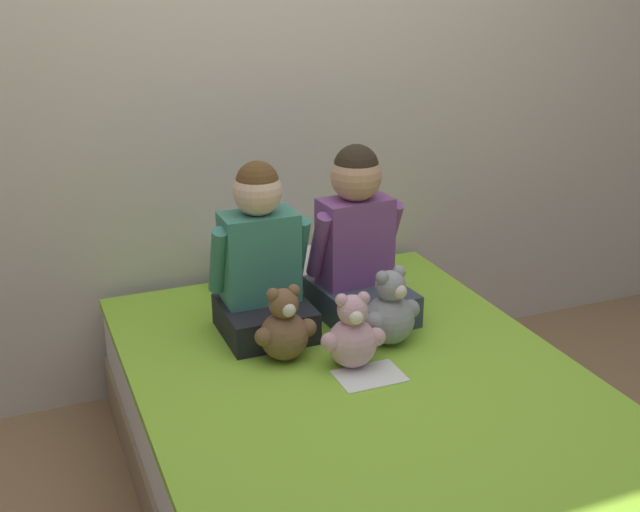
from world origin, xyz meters
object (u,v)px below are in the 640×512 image
bed (362,441)px  teddy_bear_held_by_left_child (284,329)px  child_on_right (358,244)px  pillow_at_headboard (282,276)px  teddy_bear_held_by_right_child (390,312)px  child_on_left (261,261)px  sign_card (370,377)px  teddy_bear_between_children (352,336)px

bed → teddy_bear_held_by_left_child: bearing=130.7°
child_on_right → pillow_at_headboard: child_on_right is taller
teddy_bear_held_by_right_child → child_on_left: bearing=129.3°
teddy_bear_held_by_left_child → pillow_at_headboard: bearing=68.0°
child_on_left → teddy_bear_held_by_left_child: size_ratio=2.38×
teddy_bear_held_by_left_child → sign_card: 0.32m
child_on_right → child_on_left: bearing=175.7°
bed → sign_card: (0.02, -0.00, 0.24)m
sign_card → teddy_bear_between_children: bearing=103.4°
teddy_bear_held_by_right_child → teddy_bear_held_by_left_child: bearing=159.7°
teddy_bear_held_by_right_child → pillow_at_headboard: size_ratio=0.57×
pillow_at_headboard → child_on_left: bearing=-120.8°
teddy_bear_between_children → pillow_at_headboard: size_ratio=0.53×
sign_card → child_on_right: bearing=70.5°
bed → child_on_right: (0.18, 0.45, 0.50)m
bed → pillow_at_headboard: 0.81m
sign_card → pillow_at_headboard: bearing=91.6°
child_on_left → child_on_right: bearing=0.6°
child_on_right → teddy_bear_held_by_left_child: 0.46m
teddy_bear_held_by_right_child → teddy_bear_between_children: bearing=-167.6°
teddy_bear_held_by_right_child → child_on_right: bearing=74.9°
bed → pillow_at_headboard: pillow_at_headboard is taller
child_on_right → teddy_bear_held_by_right_child: bearing=-94.1°
teddy_bear_between_children → sign_card: bearing=-67.8°
child_on_right → teddy_bear_held_by_right_child: size_ratio=2.31×
child_on_right → teddy_bear_between_children: child_on_right is taller
pillow_at_headboard → teddy_bear_held_by_right_child: bearing=-72.0°
child_on_right → teddy_bear_held_by_left_child: bearing=-152.5°
teddy_bear_held_by_right_child → sign_card: teddy_bear_held_by_right_child is taller
bed → teddy_bear_between_children: (-0.00, 0.09, 0.34)m
child_on_right → pillow_at_headboard: size_ratio=1.31×
child_on_right → teddy_bear_between_children: (-0.18, -0.36, -0.16)m
teddy_bear_held_by_right_child → pillow_at_headboard: (-0.18, 0.57, -0.06)m
teddy_bear_held_by_left_child → teddy_bear_held_by_right_child: teddy_bear_held_by_right_child is taller
child_on_right → pillow_at_headboard: bearing=115.5°
teddy_bear_held_by_left_child → pillow_at_headboard: 0.57m
teddy_bear_held_by_right_child → sign_card: (-0.16, -0.19, -0.11)m
child_on_left → pillow_at_headboard: size_ratio=1.26×
child_on_right → teddy_bear_held_by_left_child: (-0.37, -0.23, -0.16)m
child_on_left → child_on_right: (0.37, 0.00, 0.01)m
bed → sign_card: 0.24m
child_on_left → sign_card: size_ratio=2.88×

